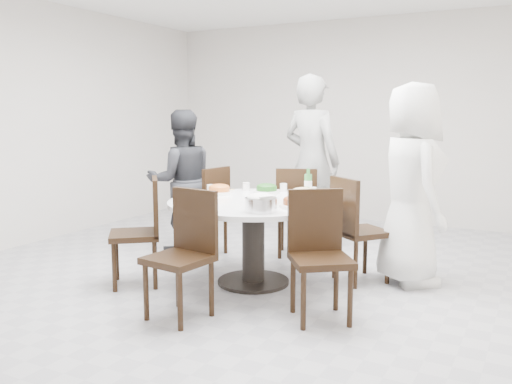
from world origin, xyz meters
The scene contains 23 objects.
floor centered at (0.00, 0.00, 0.00)m, with size 6.00×6.00×0.01m, color #A3A2A7.
wall_back centered at (0.00, 3.00, 1.40)m, with size 6.00×0.01×2.80m, color beige.
wall_left centered at (-3.00, 0.00, 1.40)m, with size 0.01×6.00×2.80m, color beige.
dining_table centered at (0.01, -0.31, 0.38)m, with size 1.50×1.50×0.75m, color white.
chair_ne centered at (0.83, 0.21, 0.47)m, with size 0.42×0.42×0.95m, color black.
chair_n centered at (-0.04, 0.76, 0.47)m, with size 0.42×0.42×0.95m, color black.
chair_nw centered at (-0.94, 0.31, 0.47)m, with size 0.42×0.42×0.95m, color black.
chair_sw centered at (-0.90, -0.84, 0.47)m, with size 0.42×0.42×0.95m, color black.
chair_s centered at (-0.08, -1.30, 0.47)m, with size 0.42×0.42×0.95m, color black.
chair_se centered at (0.85, -0.83, 0.47)m, with size 0.42×0.42×0.95m, color black.
diner_right centered at (1.21, 0.38, 0.89)m, with size 0.87×0.57×1.78m, color silver.
diner_middle centered at (-0.08, 1.24, 0.97)m, with size 0.70×0.46×1.93m, color black.
diner_left centered at (-1.24, 0.35, 0.77)m, with size 0.75×0.59×1.55m, color black.
dish_greens centered at (-0.09, 0.14, 0.78)m, with size 0.25×0.25×0.07m, color white.
dish_pale centered at (0.34, 0.03, 0.79)m, with size 0.27×0.27×0.07m, color white.
dish_orange centered at (-0.47, -0.11, 0.78)m, with size 0.26×0.26×0.07m, color white.
dish_redbrown centered at (0.48, -0.44, 0.79)m, with size 0.29×0.29×0.07m, color white.
dish_tofu centered at (-0.40, -0.53, 0.78)m, with size 0.25×0.25×0.06m, color white.
rice_bowl centered at (0.31, -0.74, 0.80)m, with size 0.25×0.25×0.11m, color silver.
soup_bowl centered at (-0.27, -0.79, 0.79)m, with size 0.24×0.24×0.07m, color white.
beverage_bottle centered at (0.30, 0.23, 0.87)m, with size 0.07×0.07×0.25m, color #317B36.
tea_cups centered at (0.02, 0.29, 0.79)m, with size 0.07×0.07×0.08m, color white.
chopsticks centered at (-0.02, 0.32, 0.76)m, with size 0.24×0.04×0.01m, color tan, non-canonical shape.
Camera 1 is at (2.24, -4.43, 1.52)m, focal length 38.00 mm.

